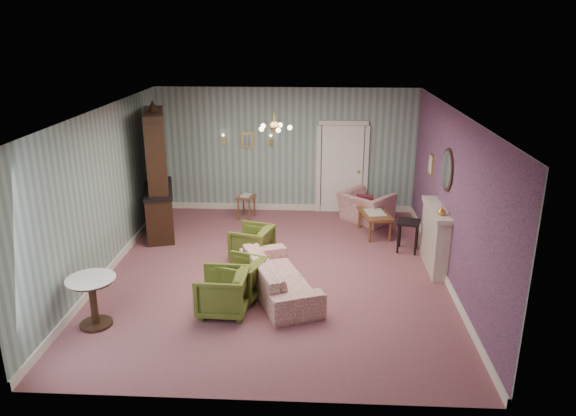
# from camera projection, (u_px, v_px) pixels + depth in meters

# --- Properties ---
(floor) EXTENTS (7.00, 7.00, 0.00)m
(floor) POSITION_uv_depth(u_px,v_px,m) (276.00, 273.00, 9.79)
(floor) COLOR #894F58
(floor) RESTS_ON ground
(ceiling) EXTENTS (7.00, 7.00, 0.00)m
(ceiling) POSITION_uv_depth(u_px,v_px,m) (274.00, 111.00, 8.86)
(ceiling) COLOR white
(ceiling) RESTS_ON ground
(wall_back) EXTENTS (6.00, 0.00, 6.00)m
(wall_back) POSITION_uv_depth(u_px,v_px,m) (286.00, 151.00, 12.63)
(wall_back) COLOR slate
(wall_back) RESTS_ON ground
(wall_front) EXTENTS (6.00, 0.00, 6.00)m
(wall_front) POSITION_uv_depth(u_px,v_px,m) (252.00, 291.00, 6.01)
(wall_front) COLOR slate
(wall_front) RESTS_ON ground
(wall_left) EXTENTS (0.00, 7.00, 7.00)m
(wall_left) POSITION_uv_depth(u_px,v_px,m) (103.00, 193.00, 9.47)
(wall_left) COLOR slate
(wall_left) RESTS_ON ground
(wall_right) EXTENTS (0.00, 7.00, 7.00)m
(wall_right) POSITION_uv_depth(u_px,v_px,m) (452.00, 199.00, 9.17)
(wall_right) COLOR slate
(wall_right) RESTS_ON ground
(wall_right_floral) EXTENTS (0.00, 7.00, 7.00)m
(wall_right_floral) POSITION_uv_depth(u_px,v_px,m) (452.00, 199.00, 9.18)
(wall_right_floral) COLOR #AE577D
(wall_right_floral) RESTS_ON ground
(door) EXTENTS (1.12, 0.12, 2.16)m
(door) POSITION_uv_depth(u_px,v_px,m) (342.00, 167.00, 12.65)
(door) COLOR white
(door) RESTS_ON floor
(olive_chair_a) EXTENTS (0.73, 0.77, 0.76)m
(olive_chair_a) POSITION_uv_depth(u_px,v_px,m) (222.00, 290.00, 8.33)
(olive_chair_a) COLOR #586322
(olive_chair_a) RESTS_ON floor
(olive_chair_b) EXTENTS (0.84, 0.87, 0.71)m
(olive_chair_b) POSITION_uv_depth(u_px,v_px,m) (241.00, 276.00, 8.86)
(olive_chair_b) COLOR #586322
(olive_chair_b) RESTS_ON floor
(olive_chair_c) EXTENTS (0.82, 0.85, 0.72)m
(olive_chair_c) POSITION_uv_depth(u_px,v_px,m) (252.00, 241.00, 10.27)
(olive_chair_c) COLOR #586322
(olive_chair_c) RESTS_ON floor
(sofa_chintz) EXTENTS (1.35, 2.20, 0.83)m
(sofa_chintz) POSITION_uv_depth(u_px,v_px,m) (279.00, 270.00, 8.93)
(sofa_chintz) COLOR #9A3E50
(sofa_chintz) RESTS_ON floor
(wingback_chair) EXTENTS (1.23, 1.21, 0.92)m
(wingback_chair) POSITION_uv_depth(u_px,v_px,m) (366.00, 202.00, 12.19)
(wingback_chair) COLOR #9A3E50
(wingback_chair) RESTS_ON floor
(dresser) EXTENTS (0.99, 1.75, 2.76)m
(dresser) POSITION_uv_depth(u_px,v_px,m) (157.00, 170.00, 11.24)
(dresser) COLOR black
(dresser) RESTS_ON floor
(fireplace) EXTENTS (0.30, 1.40, 1.16)m
(fireplace) POSITION_uv_depth(u_px,v_px,m) (435.00, 238.00, 9.84)
(fireplace) COLOR beige
(fireplace) RESTS_ON floor
(mantel_vase) EXTENTS (0.15, 0.15, 0.15)m
(mantel_vase) POSITION_uv_depth(u_px,v_px,m) (442.00, 211.00, 9.25)
(mantel_vase) COLOR gold
(mantel_vase) RESTS_ON fireplace
(oval_mirror) EXTENTS (0.04, 0.76, 0.84)m
(oval_mirror) POSITION_uv_depth(u_px,v_px,m) (447.00, 170.00, 9.43)
(oval_mirror) COLOR white
(oval_mirror) RESTS_ON wall_right
(framed_print) EXTENTS (0.04, 0.34, 0.42)m
(framed_print) POSITION_uv_depth(u_px,v_px,m) (431.00, 165.00, 10.78)
(framed_print) COLOR gold
(framed_print) RESTS_ON wall_right
(coffee_table) EXTENTS (0.71, 1.06, 0.50)m
(coffee_table) POSITION_uv_depth(u_px,v_px,m) (374.00, 223.00, 11.49)
(coffee_table) COLOR brown
(coffee_table) RESTS_ON floor
(side_table_black) EXTENTS (0.51, 0.51, 0.63)m
(side_table_black) POSITION_uv_depth(u_px,v_px,m) (408.00, 236.00, 10.63)
(side_table_black) COLOR black
(side_table_black) RESTS_ON floor
(pedestal_table) EXTENTS (0.80, 0.80, 0.78)m
(pedestal_table) POSITION_uv_depth(u_px,v_px,m) (93.00, 302.00, 7.97)
(pedestal_table) COLOR black
(pedestal_table) RESTS_ON floor
(nesting_table) EXTENTS (0.44, 0.51, 0.57)m
(nesting_table) POSITION_uv_depth(u_px,v_px,m) (246.00, 206.00, 12.46)
(nesting_table) COLOR brown
(nesting_table) RESTS_ON floor
(gilt_mirror_back) EXTENTS (0.28, 0.06, 0.36)m
(gilt_mirror_back) POSITION_uv_depth(u_px,v_px,m) (247.00, 140.00, 12.56)
(gilt_mirror_back) COLOR gold
(gilt_mirror_back) RESTS_ON wall_back
(sconce_left) EXTENTS (0.16, 0.12, 0.30)m
(sconce_left) POSITION_uv_depth(u_px,v_px,m) (224.00, 140.00, 12.57)
(sconce_left) COLOR gold
(sconce_left) RESTS_ON wall_back
(sconce_right) EXTENTS (0.16, 0.12, 0.30)m
(sconce_right) POSITION_uv_depth(u_px,v_px,m) (271.00, 140.00, 12.51)
(sconce_right) COLOR gold
(sconce_right) RESTS_ON wall_back
(chandelier) EXTENTS (0.56, 0.56, 0.36)m
(chandelier) POSITION_uv_depth(u_px,v_px,m) (275.00, 128.00, 8.94)
(chandelier) COLOR gold
(chandelier) RESTS_ON ceiling
(burgundy_cushion) EXTENTS (0.41, 0.28, 0.39)m
(burgundy_cushion) POSITION_uv_depth(u_px,v_px,m) (364.00, 203.00, 12.04)
(burgundy_cushion) COLOR maroon
(burgundy_cushion) RESTS_ON wingback_chair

